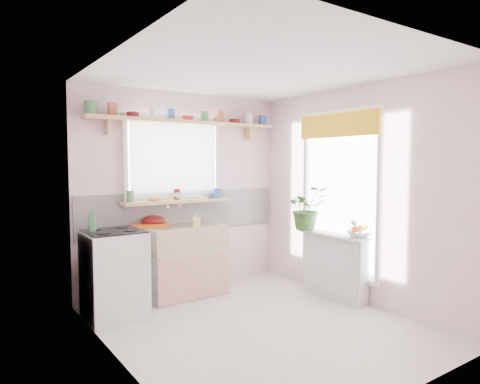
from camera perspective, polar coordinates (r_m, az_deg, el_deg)
room at (r=5.26m, az=2.59°, el=1.23°), size 3.20×3.20×3.20m
sink_unit at (r=5.32m, az=-7.39°, el=-8.99°), size 0.95×0.65×1.11m
cooker at (r=4.74m, az=-16.43°, el=-10.39°), size 0.58×0.58×0.93m
radiator_ledge at (r=5.34m, az=12.47°, el=-9.39°), size 0.22×0.95×0.78m
windowsill at (r=5.37m, az=-8.38°, el=-1.21°), size 1.40×0.22×0.04m
pine_shelf at (r=5.43m, az=-7.00°, el=9.21°), size 2.52×0.24×0.04m
shelf_crockery at (r=5.44m, az=-7.01°, el=10.00°), size 2.47×0.11×0.12m
sill_crockery at (r=5.37m, az=-8.39°, el=-0.40°), size 1.35×0.11×0.12m
dish_tray at (r=5.27m, az=-12.11°, el=-4.31°), size 0.49×0.41×0.04m
colander at (r=5.29m, az=-11.44°, el=-3.77°), size 0.30×0.30×0.13m
jade_plant at (r=5.44m, az=8.85°, el=-2.11°), size 0.58×0.53×0.55m
fruit_bowl at (r=5.06m, az=15.64°, el=-5.43°), size 0.34×0.34×0.07m
herb_pot at (r=5.10m, az=14.90°, el=-4.64°), size 0.11×0.09×0.19m
soap_bottle_sink at (r=5.09m, az=-5.82°, el=-3.78°), size 0.10×0.10×0.17m
sill_cup at (r=5.37m, az=-8.24°, el=-0.51°), size 0.14×0.14×0.09m
sill_bowl at (r=5.55m, az=-3.54°, el=-0.53°), size 0.22×0.22×0.05m
shelf_vase at (r=5.74m, az=-2.91°, el=9.99°), size 0.21×0.21×0.17m
cooker_bottle at (r=4.64m, az=-19.16°, el=-3.58°), size 0.09×0.09×0.23m
fruit at (r=5.06m, az=15.65°, el=-4.75°), size 0.20×0.14×0.10m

